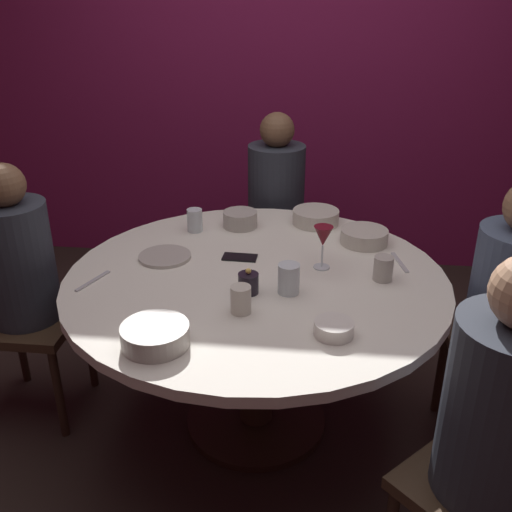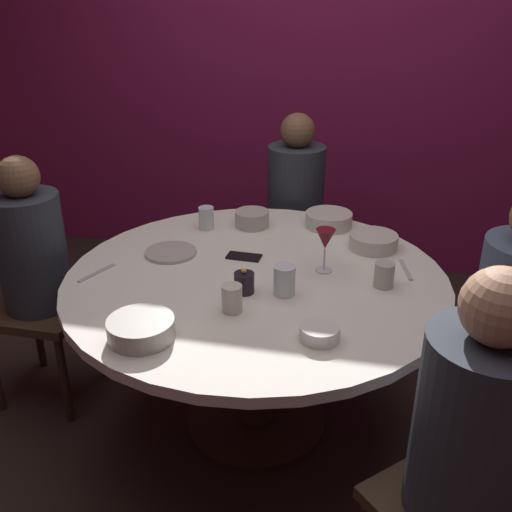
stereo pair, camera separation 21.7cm
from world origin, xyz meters
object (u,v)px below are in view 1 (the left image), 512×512
Objects in this scene: dining_table at (256,304)px; bowl_serving_large at (334,328)px; dinner_plate at (165,256)px; bowl_rice_portion at (155,335)px; seated_diner_left at (19,268)px; wine_glass at (323,238)px; bowl_sauce_side at (316,217)px; seated_diner_front_right at (502,414)px; bowl_salad_center at (240,219)px; cup_by_right_diner at (289,279)px; seated_diner_back at (276,196)px; cup_center_front at (241,299)px; candle_holder at (248,283)px; cell_phone at (240,257)px; cup_near_candle at (195,220)px; cup_by_left_diner at (383,268)px; bowl_small_white at (364,236)px.

dining_table is 0.51m from bowl_serving_large.
dinner_plate is at bearing 143.72° from bowl_serving_large.
seated_diner_left is at bearing 144.37° from bowl_rice_portion.
seated_diner_left reaches higher than dinner_plate.
wine_glass reaches higher than bowl_sauce_side.
dining_table is at bearing -160.27° from wine_glass.
seated_diner_front_right reaches higher than bowl_salad_center.
seated_diner_back is at bearing 96.96° from cup_by_right_diner.
wine_glass reaches higher than cup_center_front.
dinner_plate is (-0.38, 0.25, -0.03)m from candle_holder.
seated_diner_left is at bearing -78.89° from cell_phone.
wine_glass is 1.80× the size of cup_center_front.
seated_diner_back is 0.65m from cup_near_candle.
seated_diner_back is at bearing 118.48° from bowl_sauce_side.
candle_holder is at bearing -172.92° from cup_by_right_diner.
dinner_plate is 0.46m from bowl_salad_center.
seated_diner_front_right is at bearing -54.77° from bowl_salad_center.
cell_phone is (-0.33, 0.05, -0.12)m from wine_glass.
cup_center_front is at bearing -93.92° from dining_table.
cup_center_front reaches higher than cup_by_left_diner.
cell_phone is 1.25× the size of cup_by_right_diner.
seated_diner_back is at bearing 176.25° from cell_phone.
cup_by_left_diner is at bearing 65.20° from bowl_serving_large.
bowl_salad_center is (-0.38, 0.39, -0.09)m from wine_glass.
candle_holder is 0.14m from cup_center_front.
seated_diner_back is 7.37× the size of bowl_salad_center.
wine_glass is 1.12× the size of bowl_salad_center.
cell_phone is at bearing 128.79° from cup_by_right_diner.
wine_glass is 0.33m from bowl_small_white.
seated_diner_left is 0.97m from bowl_salad_center.
dinner_plate is at bearing 10.65° from seated_diner_left.
bowl_rice_portion is (-0.13, -0.99, -0.00)m from bowl_salad_center.
seated_diner_left is at bearing 21.81° from seated_diner_front_right.
cup_by_left_diner is at bearing 30.80° from cup_center_front.
bowl_sauce_side is at bearing -23.47° from seated_diner_front_right.
dining_table is at bearing 0.00° from seated_diner_front_right.
wine_glass is 0.82× the size of bowl_sauce_side.
candle_holder reaches higher than dining_table.
cup_center_front reaches higher than dining_table.
seated_diner_left reaches higher than wine_glass.
cup_by_left_diner is at bearing 35.43° from bowl_rice_portion.
bowl_small_white is (0.51, 0.21, 0.03)m from cell_phone.
cup_center_front is at bearing -149.20° from cup_by_left_diner.
cup_by_right_diner is at bearing -24.34° from dinner_plate.
dining_table is 0.26m from cup_by_right_diner.
cell_phone is 1.35× the size of cup_near_candle.
bowl_serving_large is (0.04, -0.48, -0.10)m from wine_glass.
bowl_sauce_side is 0.56m from cup_near_candle.
bowl_rice_portion is at bearing -136.28° from cup_center_front.
candle_holder is (-0.74, 0.58, 0.04)m from seated_diner_front_right.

